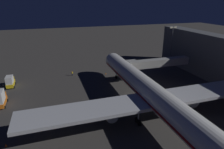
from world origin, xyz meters
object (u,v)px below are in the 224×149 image
apron_floodlight_mast (171,43)px  catering_truck (10,81)px  traffic_cone_nose_starboard (106,73)px  ground_crew_by_belt_loader (72,73)px  traffic_cone_wingtip_svc_side (6,145)px  jet_bridge (154,63)px  airliner_at_gate (153,95)px  ops_van (0,98)px  traffic_cone_nose_port (117,72)px

apron_floodlight_mast → catering_truck: size_ratio=3.38×
apron_floodlight_mast → traffic_cone_nose_starboard: 29.18m
ground_crew_by_belt_loader → traffic_cone_wingtip_svc_side: 37.12m
traffic_cone_wingtip_svc_side → jet_bridge: bearing=-152.9°
apron_floodlight_mast → catering_truck: apron_floodlight_mast is taller
jet_bridge → traffic_cone_nose_starboard: jet_bridge is taller
apron_floodlight_mast → catering_truck: (58.92, 3.15, -7.51)m
airliner_at_gate → traffic_cone_nose_starboard: bearing=-85.9°
ops_van → traffic_cone_wingtip_svc_side: ops_van is taller
ops_van → jet_bridge: bearing=-174.2°
jet_bridge → traffic_cone_nose_port: size_ratio=40.79×
airliner_at_gate → catering_truck: airliner_at_gate is taller
traffic_cone_nose_port → apron_floodlight_mast: bearing=-176.5°
ops_van → traffic_cone_wingtip_svc_side: bearing=102.0°
traffic_cone_nose_starboard → ops_van: bearing=23.9°
ops_van → traffic_cone_nose_port: ops_van is taller
jet_bridge → catering_truck: size_ratio=4.78×
ground_crew_by_belt_loader → traffic_cone_wingtip_svc_side: (16.38, 33.30, -0.65)m
apron_floodlight_mast → traffic_cone_nose_port: size_ratio=28.80×
apron_floodlight_mast → ops_van: 61.86m
ops_van → ground_crew_by_belt_loader: 25.82m
catering_truck → traffic_cone_nose_starboard: 31.31m
traffic_cone_nose_starboard → traffic_cone_wingtip_svc_side: size_ratio=1.00×
ops_van → traffic_cone_nose_port: 38.82m
airliner_at_gate → apron_floodlight_mast: airliner_at_gate is taller
jet_bridge → traffic_cone_nose_port: (9.82, -9.33, -5.27)m
apron_floodlight_mast → ground_crew_by_belt_loader: apron_floodlight_mast is taller
apron_floodlight_mast → traffic_cone_nose_starboard: apron_floodlight_mast is taller
traffic_cone_nose_port → traffic_cone_nose_starboard: (4.40, 0.00, 0.00)m
ground_crew_by_belt_loader → apron_floodlight_mast: bearing=178.8°
catering_truck → traffic_cone_nose_starboard: (-31.22, -1.70, -1.53)m
airliner_at_gate → ground_crew_by_belt_loader: bearing=-66.8°
jet_bridge → traffic_cone_wingtip_svc_side: bearing=27.1°
traffic_cone_wingtip_svc_side → traffic_cone_nose_port: bearing=-136.4°
airliner_at_gate → ops_van: bearing=-25.7°
catering_truck → ground_crew_by_belt_loader: bearing=-168.5°
apron_floodlight_mast → traffic_cone_nose_port: apron_floodlight_mast is taller
catering_truck → ops_van: ops_van is taller
apron_floodlight_mast → traffic_cone_nose_starboard: (27.70, 1.44, -9.05)m
airliner_at_gate → catering_truck: (33.42, -28.64, -3.63)m
ground_crew_by_belt_loader → traffic_cone_nose_port: (-16.16, 2.27, -0.65)m
ground_crew_by_belt_loader → traffic_cone_nose_port: 16.33m
ground_crew_by_belt_loader → traffic_cone_nose_starboard: size_ratio=3.06×
traffic_cone_nose_port → traffic_cone_wingtip_svc_side: (32.55, 31.03, 0.00)m
traffic_cone_wingtip_svc_side → ops_van: bearing=-78.0°
apron_floodlight_mast → ground_crew_by_belt_loader: size_ratio=9.40×
catering_truck → traffic_cone_wingtip_svc_side: size_ratio=8.53×
catering_truck → ops_van: size_ratio=0.85×
traffic_cone_nose_starboard → apron_floodlight_mast: bearing=-177.0°
jet_bridge → traffic_cone_wingtip_svc_side: jet_bridge is taller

